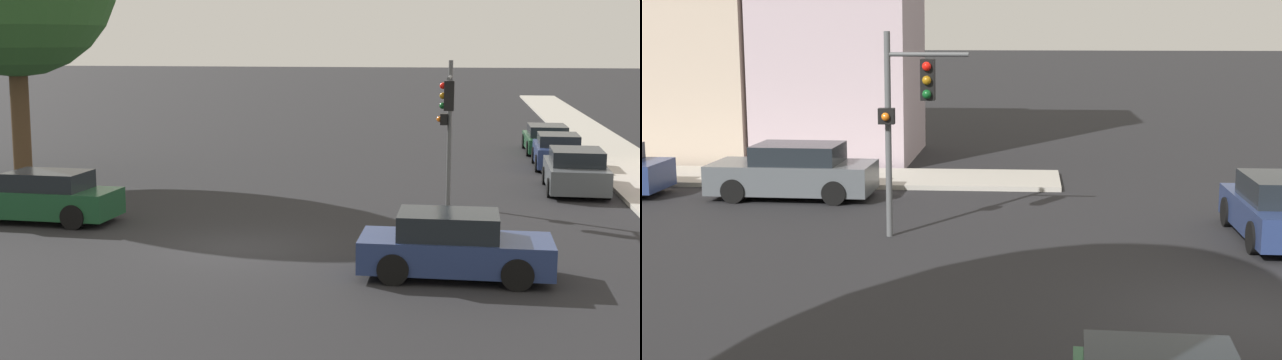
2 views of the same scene
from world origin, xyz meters
The scene contains 4 objects.
ground_plane centered at (0.00, 0.00, 0.00)m, with size 300.00×300.00×0.00m, color black.
traffic_signal centered at (5.12, 6.27, 3.01)m, with size 0.54×1.97×4.58m.
crossing_car_0 centered at (5.44, -1.99, 0.69)m, with size 4.22×1.99×1.46m.
parked_car_0 centered at (9.49, 10.03, 0.71)m, with size 2.15×4.50×1.50m.
Camera 2 is at (-14.26, 3.63, 4.73)m, focal length 50.00 mm.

